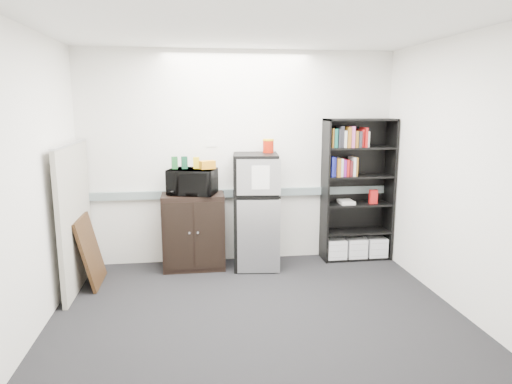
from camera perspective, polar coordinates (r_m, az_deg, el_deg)
floor at (r=4.57m, az=0.33°, el=-15.46°), size 4.00×4.00×0.00m
wall_back at (r=5.87m, az=-2.10°, el=4.27°), size 4.00×0.02×2.70m
wall_right at (r=4.86m, az=24.42°, el=1.87°), size 0.02×3.50×2.70m
wall_left at (r=4.34m, az=-26.75°, el=0.71°), size 0.02×3.50×2.70m
ceiling at (r=4.15m, az=0.38°, el=20.19°), size 4.00×3.50×0.02m
electrical_raceway at (r=5.91m, az=-2.04°, el=-0.10°), size 3.92×0.05×0.10m
wall_note at (r=5.82m, az=-5.56°, el=6.14°), size 0.14×0.00×0.10m
bookshelf at (r=6.11m, az=12.53°, el=0.12°), size 0.90×0.34×1.85m
cubicle_partition at (r=5.44m, az=-21.67°, el=-2.82°), size 0.06×1.30×1.62m
cabinet at (r=5.77m, az=-7.80°, el=-4.84°), size 0.76×0.50×0.95m
microwave at (r=5.61m, az=-7.97°, el=1.30°), size 0.65×0.53×0.31m
snack_box_a at (r=5.62m, az=-10.14°, el=3.61°), size 0.08×0.06×0.15m
snack_box_b at (r=5.62m, az=-8.94°, el=3.64°), size 0.08×0.06×0.15m
snack_box_c at (r=5.62m, az=-7.47°, el=3.63°), size 0.08×0.06×0.14m
snack_bag at (r=5.57m, az=-6.09°, el=3.40°), size 0.20×0.15×0.10m
refrigerator at (r=5.68m, az=-0.05°, el=-2.44°), size 0.59×0.62×1.44m
coffee_can at (r=5.70m, az=1.54°, el=5.90°), size 0.14×0.14×0.19m
framed_poster at (r=5.54m, az=-19.97°, el=-6.89°), size 0.21×0.62×0.79m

